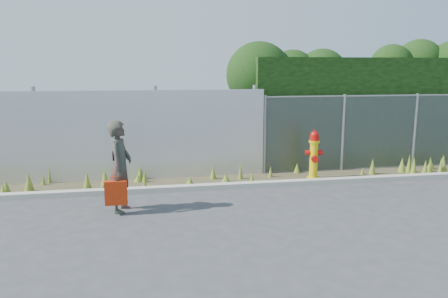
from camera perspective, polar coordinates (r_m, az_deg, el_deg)
The scene contains 10 objects.
ground at distance 8.40m, azimuth 3.75°, elevation -8.38°, with size 80.00×80.00×0.00m, color #3B3B3E.
curb at distance 10.06m, azimuth 1.28°, elevation -4.80°, with size 16.00×0.22×0.12m, color #ABA89B.
weed_strip at distance 10.59m, azimuth -0.40°, elevation -3.62°, with size 16.00×1.29×0.52m.
corrugated_fence at distance 10.91m, azimuth -16.97°, elevation 1.54°, with size 8.50×0.21×2.30m.
chainlink_fence at distance 12.49m, azimuth 19.63°, elevation 2.13°, with size 6.50×0.07×2.05m.
hedge at distance 13.33m, azimuth 17.62°, elevation 6.69°, with size 7.91×2.08×3.57m.
fire_hydrant at distance 10.93m, azimuth 11.65°, elevation -0.86°, with size 0.42×0.37×1.24m.
woman at distance 8.53m, azimuth -13.41°, elevation -2.23°, with size 0.64×0.42×1.76m, color #0D5541.
red_tote_bag at distance 8.41m, azimuth -13.93°, elevation -5.56°, with size 0.41×0.15×0.54m.
black_shoulder_bag at distance 8.66m, azimuth -13.53°, elevation -0.85°, with size 0.24×0.10×0.18m.
Camera 1 is at (-1.95, -7.71, 2.72)m, focal length 35.00 mm.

